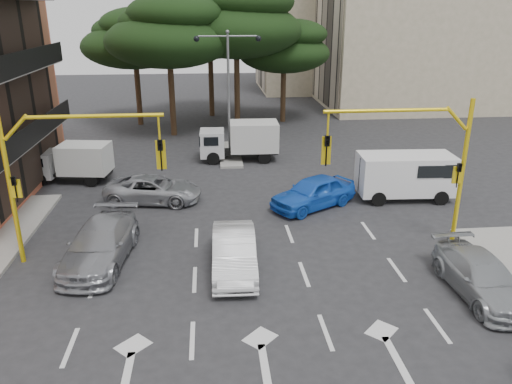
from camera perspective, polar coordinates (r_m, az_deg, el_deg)
ground at (r=18.39m, az=-0.70°, el=-9.66°), size 120.00×120.00×0.00m
median_strip at (r=33.17m, az=-3.01°, el=4.37°), size 1.40×6.00×0.15m
apartment_beige_near at (r=52.37m, az=19.65°, el=19.43°), size 20.20×12.15×18.70m
apartment_beige_far at (r=61.55m, az=8.42°, el=19.37°), size 16.20×12.15×16.70m
pine_left_near at (r=37.95m, az=-9.92°, el=17.67°), size 9.15×9.15×10.23m
pine_center at (r=39.90m, az=-2.19°, el=19.05°), size 9.98×9.98×11.16m
pine_left_far at (r=42.27m, az=-13.71°, el=16.71°), size 8.32×8.32×9.30m
pine_right at (r=42.41m, az=3.31°, el=16.30°), size 7.49×7.49×8.37m
pine_back at (r=44.85m, az=-5.26°, el=18.24°), size 9.15×9.15×10.23m
signal_mast_right at (r=20.32m, az=18.30°, el=4.15°), size 5.79×0.37×6.00m
signal_mast_left at (r=19.43m, az=-21.73°, el=3.01°), size 5.79×0.37×6.00m
street_lamp_center at (r=32.12m, az=-3.19°, el=13.58°), size 4.16×0.36×7.77m
car_white_hatch at (r=18.50m, az=-2.52°, el=-6.88°), size 1.69×4.52×1.48m
car_blue_compact at (r=24.36m, az=6.57°, el=-0.04°), size 4.79×3.87×1.53m
car_silver_wagon at (r=19.94m, az=-17.40°, el=-5.70°), size 2.68×5.41×1.51m
car_silver_cross_a at (r=25.45m, az=-11.66°, el=0.31°), size 5.04×2.91×1.32m
car_silver_parked at (r=18.68m, az=24.38°, el=-8.83°), size 1.99×4.63×1.33m
van_white at (r=26.33m, az=16.66°, el=1.73°), size 4.79×2.35×2.35m
box_truck_a at (r=29.57m, az=-20.36°, el=3.13°), size 4.63×2.46×2.17m
box_truck_b at (r=31.76m, az=-1.86°, el=5.81°), size 5.04×2.22×2.46m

